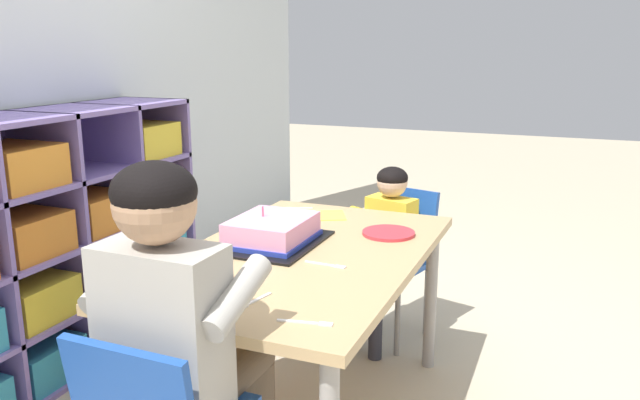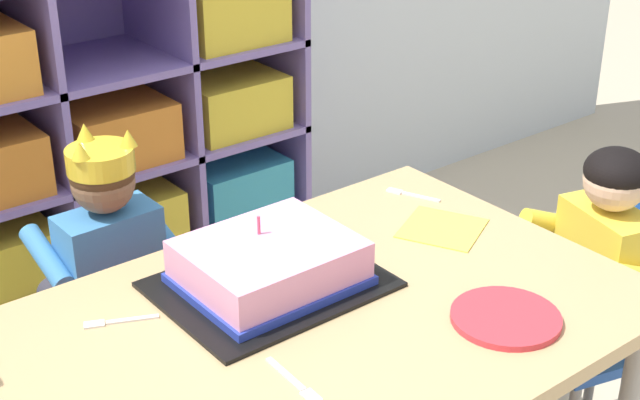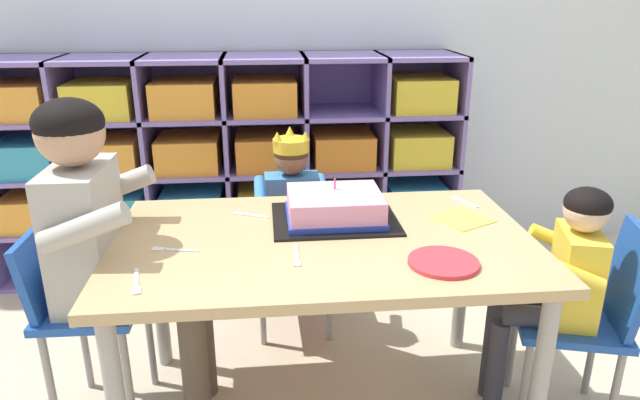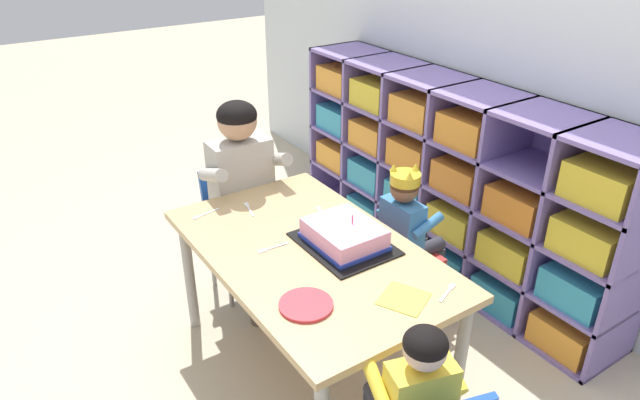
# 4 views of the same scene
# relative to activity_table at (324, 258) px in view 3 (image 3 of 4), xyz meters

# --- Properties ---
(storage_cubby_shelf) EXTENTS (2.21, 0.38, 1.06)m
(storage_cubby_shelf) POSITION_rel_activity_table_xyz_m (-0.33, 1.12, -0.07)
(storage_cubby_shelf) COLOR #7F6BB2
(storage_cubby_shelf) RESTS_ON ground
(activity_table) EXTENTS (1.26, 0.76, 0.64)m
(activity_table) POSITION_rel_activity_table_xyz_m (0.00, 0.00, 0.00)
(activity_table) COLOR tan
(activity_table) RESTS_ON ground
(classroom_chair_blue) EXTENTS (0.33, 0.36, 0.62)m
(classroom_chair_blue) POSITION_rel_activity_table_xyz_m (-0.07, 0.50, -0.19)
(classroom_chair_blue) COLOR red
(classroom_chair_blue) RESTS_ON ground
(child_with_crown) EXTENTS (0.30, 0.31, 0.84)m
(child_with_crown) POSITION_rel_activity_table_xyz_m (-0.07, 0.60, -0.04)
(child_with_crown) COLOR #3D7FBC
(child_with_crown) RESTS_ON ground
(classroom_chair_adult_side) EXTENTS (0.31, 0.37, 0.68)m
(classroom_chair_adult_side) POSITION_rel_activity_table_xyz_m (-0.75, 0.05, -0.13)
(classroom_chair_adult_side) COLOR #1E4CA8
(classroom_chair_adult_side) RESTS_ON ground
(adult_helper_seated) EXTENTS (0.44, 0.41, 1.06)m
(adult_helper_seated) POSITION_rel_activity_table_xyz_m (-0.64, 0.05, 0.09)
(adult_helper_seated) COLOR #B2ADA3
(adult_helper_seated) RESTS_ON ground
(classroom_chair_guest_side) EXTENTS (0.41, 0.38, 0.67)m
(classroom_chair_guest_side) POSITION_rel_activity_table_xyz_m (0.82, -0.11, -0.17)
(classroom_chair_guest_side) COLOR #1E4CA8
(classroom_chair_guest_side) RESTS_ON ground
(guest_at_table_side) EXTENTS (0.33, 0.33, 0.80)m
(guest_at_table_side) POSITION_rel_activity_table_xyz_m (0.72, -0.08, -0.06)
(guest_at_table_side) COLOR yellow
(guest_at_table_side) RESTS_ON ground
(birthday_cake_on_tray) EXTENTS (0.40, 0.32, 0.13)m
(birthday_cake_on_tray) POSITION_rel_activity_table_xyz_m (0.05, 0.14, 0.11)
(birthday_cake_on_tray) COLOR black
(birthday_cake_on_tray) RESTS_ON activity_table
(paper_plate_stack) EXTENTS (0.19, 0.19, 0.01)m
(paper_plate_stack) POSITION_rel_activity_table_xyz_m (0.30, -0.21, 0.07)
(paper_plate_stack) COLOR #DB333D
(paper_plate_stack) RESTS_ON activity_table
(paper_napkin_square) EXTENTS (0.21, 0.21, 0.00)m
(paper_napkin_square) POSITION_rel_activity_table_xyz_m (0.46, 0.10, 0.07)
(paper_napkin_square) COLOR #F4DB4C
(paper_napkin_square) RESTS_ON activity_table
(fork_beside_plate_stack) EXTENTS (0.12, 0.07, 0.00)m
(fork_beside_plate_stack) POSITION_rel_activity_table_xyz_m (-0.23, 0.20, 0.07)
(fork_beside_plate_stack) COLOR white
(fork_beside_plate_stack) RESTS_ON activity_table
(fork_near_child_seat) EXTENTS (0.02, 0.14, 0.00)m
(fork_near_child_seat) POSITION_rel_activity_table_xyz_m (-0.09, -0.13, 0.07)
(fork_near_child_seat) COLOR white
(fork_near_child_seat) RESTS_ON activity_table
(fork_scattered_mid_table) EXTENTS (0.14, 0.04, 0.00)m
(fork_scattered_mid_table) POSITION_rel_activity_table_xyz_m (-0.44, -0.05, 0.07)
(fork_scattered_mid_table) COLOR white
(fork_scattered_mid_table) RESTS_ON activity_table
(fork_by_napkin) EXTENTS (0.04, 0.14, 0.00)m
(fork_by_napkin) POSITION_rel_activity_table_xyz_m (-0.50, -0.24, 0.07)
(fork_by_napkin) COLOR white
(fork_by_napkin) RESTS_ON activity_table
(fork_at_table_front_edge) EXTENTS (0.06, 0.12, 0.00)m
(fork_at_table_front_edge) POSITION_rel_activity_table_xyz_m (0.52, 0.26, 0.07)
(fork_at_table_front_edge) COLOR white
(fork_at_table_front_edge) RESTS_ON activity_table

